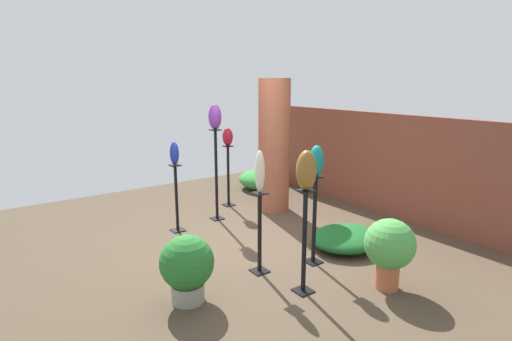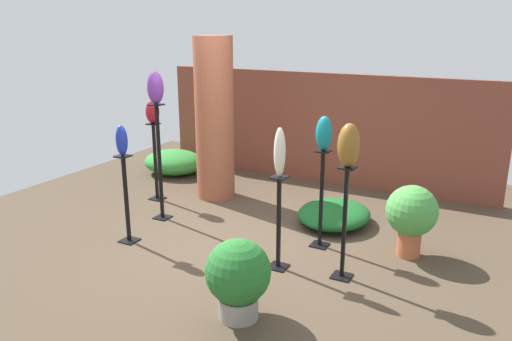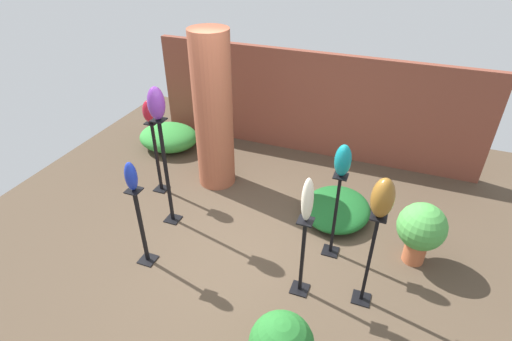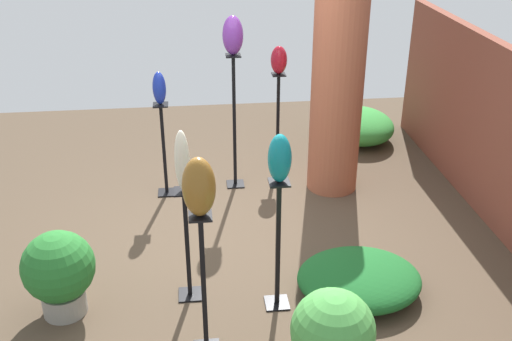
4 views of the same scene
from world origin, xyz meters
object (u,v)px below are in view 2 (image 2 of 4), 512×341
(brick_pillar, at_px, (214,119))
(art_vase_violet, at_px, (155,88))
(pedestal_bronze, at_px, (344,228))
(potted_plant_back_center, at_px, (238,276))
(pedestal_ivory, at_px, (279,227))
(art_vase_teal, at_px, (324,133))
(pedestal_teal, at_px, (321,203))
(art_vase_bronze, at_px, (349,145))
(pedestal_ruby, at_px, (156,165))
(art_vase_ivory, at_px, (280,152))
(pedestal_cobalt, at_px, (127,203))
(potted_plant_near_pillar, at_px, (412,214))
(art_vase_cobalt, at_px, (122,140))
(art_vase_ruby, at_px, (152,112))
(pedestal_violet, at_px, (160,167))

(brick_pillar, height_order, art_vase_violet, brick_pillar)
(pedestal_bronze, xyz_separation_m, potted_plant_back_center, (-0.58, -1.14, -0.13))
(pedestal_bronze, relative_size, potted_plant_back_center, 1.60)
(brick_pillar, bearing_deg, pedestal_ivory, -42.05)
(brick_pillar, relative_size, art_vase_teal, 6.10)
(pedestal_teal, relative_size, art_vase_bronze, 2.71)
(pedestal_ruby, bearing_deg, art_vase_ivory, -23.89)
(brick_pillar, xyz_separation_m, pedestal_ruby, (-0.71, -0.53, -0.66))
(brick_pillar, height_order, art_vase_teal, brick_pillar)
(pedestal_cobalt, bearing_deg, pedestal_teal, 24.80)
(brick_pillar, bearing_deg, art_vase_teal, -24.63)
(brick_pillar, distance_m, potted_plant_back_center, 3.41)
(pedestal_ruby, distance_m, art_vase_teal, 2.90)
(art_vase_violet, height_order, potted_plant_near_pillar, art_vase_violet)
(pedestal_ivory, bearing_deg, potted_plant_back_center, -84.50)
(pedestal_ivory, relative_size, art_vase_violet, 2.49)
(brick_pillar, relative_size, art_vase_bronze, 5.53)
(pedestal_ruby, xyz_separation_m, art_vase_bronze, (3.22, -1.01, 0.88))
(pedestal_teal, xyz_separation_m, art_vase_cobalt, (-2.08, -0.96, 0.72))
(art_vase_teal, bearing_deg, art_vase_violet, -175.55)
(pedestal_cobalt, height_order, art_vase_violet, art_vase_violet)
(art_vase_ruby, xyz_separation_m, potted_plant_back_center, (2.65, -2.16, -0.91))
(art_vase_ivory, bearing_deg, art_vase_cobalt, -172.88)
(art_vase_ruby, bearing_deg, pedestal_cobalt, -63.99)
(art_vase_ruby, bearing_deg, potted_plant_near_pillar, -2.72)
(brick_pillar, bearing_deg, art_vase_cobalt, -91.21)
(art_vase_cobalt, xyz_separation_m, potted_plant_back_center, (1.98, -0.79, -0.84))
(art_vase_teal, relative_size, art_vase_cobalt, 1.10)
(art_vase_cobalt, bearing_deg, pedestal_cobalt, 0.00)
(art_vase_violet, xyz_separation_m, potted_plant_back_center, (2.10, -1.58, -1.34))
(pedestal_teal, distance_m, pedestal_cobalt, 2.29)
(brick_pillar, distance_m, pedestal_cobalt, 2.02)
(pedestal_ruby, height_order, art_vase_cobalt, art_vase_cobalt)
(pedestal_violet, relative_size, art_vase_teal, 3.97)
(art_vase_violet, relative_size, art_vase_teal, 1.06)
(pedestal_violet, xyz_separation_m, art_vase_violet, (-0.00, 0.00, 1.04))
(pedestal_teal, relative_size, potted_plant_near_pillar, 1.41)
(pedestal_bronze, relative_size, art_vase_bronze, 2.78)
(pedestal_bronze, bearing_deg, art_vase_bronze, 0.00)
(pedestal_ivory, xyz_separation_m, pedestal_cobalt, (-1.88, -0.24, 0.02))
(pedestal_ivory, height_order, art_vase_ruby, art_vase_ruby)
(art_vase_violet, bearing_deg, art_vase_teal, 4.45)
(pedestal_violet, distance_m, art_vase_teal, 2.30)
(art_vase_teal, bearing_deg, pedestal_bronze, -51.92)
(art_vase_bronze, bearing_deg, potted_plant_back_center, -116.82)
(art_vase_teal, bearing_deg, pedestal_cobalt, -155.20)
(brick_pillar, xyz_separation_m, pedestal_teal, (2.04, -0.94, -0.66))
(art_vase_teal, xyz_separation_m, art_vase_ivory, (-0.20, -0.73, -0.08))
(potted_plant_back_center, bearing_deg, pedestal_violet, 142.97)
(pedestal_teal, bearing_deg, art_vase_ruby, 171.67)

